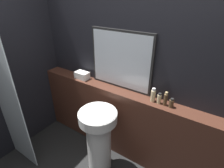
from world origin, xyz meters
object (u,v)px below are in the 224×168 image
object	(u,v)px
towel_stack	(82,75)
body_wash_bottle	(171,103)
pedestal_sink	(99,137)
mirror	(121,60)
conditioner_bottle	(159,99)
lotion_bottle	(165,99)
shampoo_bottle	(153,95)

from	to	relation	value
towel_stack	body_wash_bottle	distance (m)	1.26
pedestal_sink	body_wash_bottle	bearing A→B (deg)	29.85
mirror	conditioner_bottle	bearing A→B (deg)	-8.48
lotion_bottle	body_wash_bottle	xyz separation A→B (m)	(0.07, 0.00, -0.03)
pedestal_sink	shampoo_bottle	xyz separation A→B (m)	(0.48, 0.39, 0.55)
pedestal_sink	body_wash_bottle	distance (m)	0.95
towel_stack	body_wash_bottle	xyz separation A→B (m)	(1.26, 0.00, -0.00)
shampoo_bottle	body_wash_bottle	distance (m)	0.21
lotion_bottle	shampoo_bottle	bearing A→B (deg)	180.00
towel_stack	conditioner_bottle	world-z (taller)	conditioner_bottle
body_wash_bottle	conditioner_bottle	bearing A→B (deg)	-180.00
mirror	lotion_bottle	bearing A→B (deg)	-7.58
lotion_bottle	body_wash_bottle	world-z (taller)	lotion_bottle
pedestal_sink	shampoo_bottle	size ratio (longest dim) A/B	5.40
conditioner_bottle	body_wash_bottle	xyz separation A→B (m)	(0.13, 0.00, -0.01)
pedestal_sink	lotion_bottle	bearing A→B (deg)	32.49
mirror	towel_stack	distance (m)	0.66
mirror	lotion_bottle	distance (m)	0.68
shampoo_bottle	lotion_bottle	bearing A→B (deg)	-0.00
towel_stack	shampoo_bottle	xyz separation A→B (m)	(1.05, 0.00, 0.03)
mirror	towel_stack	bearing A→B (deg)	-171.88
mirror	body_wash_bottle	size ratio (longest dim) A/B	7.83
mirror	conditioner_bottle	distance (m)	0.63
shampoo_bottle	conditioner_bottle	size ratio (longest dim) A/B	1.31
mirror	conditioner_bottle	size ratio (longest dim) A/B	6.61
mirror	towel_stack	xyz separation A→B (m)	(-0.57, -0.08, -0.31)
mirror	lotion_bottle	size ratio (longest dim) A/B	5.13
towel_stack	shampoo_bottle	distance (m)	1.05
pedestal_sink	conditioner_bottle	distance (m)	0.86
body_wash_bottle	mirror	bearing A→B (deg)	173.17
towel_stack	conditioner_bottle	distance (m)	1.12
conditioner_bottle	mirror	bearing A→B (deg)	171.52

